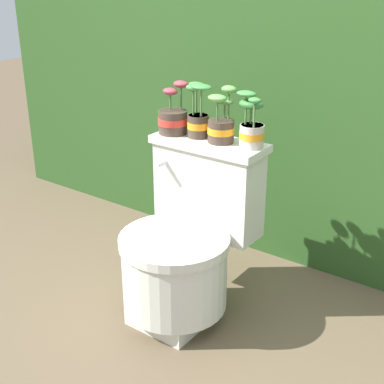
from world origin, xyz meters
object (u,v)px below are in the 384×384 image
(potted_plant_midleft, at_px, (198,117))
(potted_plant_middle, at_px, (221,124))
(toilet, at_px, (186,245))
(potted_plant_midright, at_px, (251,126))
(potted_plant_left, at_px, (173,118))

(potted_plant_midleft, xyz_separation_m, potted_plant_middle, (0.11, -0.00, -0.01))
(potted_plant_middle, bearing_deg, toilet, -108.62)
(potted_plant_midright, bearing_deg, potted_plant_middle, -175.55)
(potted_plant_midleft, xyz_separation_m, potted_plant_midright, (0.23, 0.01, -0.00))
(potted_plant_left, relative_size, potted_plant_middle, 0.97)
(potted_plant_midleft, bearing_deg, potted_plant_midright, 2.08)
(toilet, height_order, potted_plant_left, potted_plant_left)
(toilet, bearing_deg, potted_plant_left, 139.71)
(potted_plant_left, xyz_separation_m, potted_plant_midright, (0.34, 0.02, 0.02))
(potted_plant_middle, bearing_deg, potted_plant_left, -176.31)
(toilet, distance_m, potted_plant_midleft, 0.50)
(potted_plant_left, bearing_deg, potted_plant_midright, 3.96)
(toilet, distance_m, potted_plant_middle, 0.49)
(toilet, xyz_separation_m, potted_plant_midright, (0.18, 0.16, 0.47))
(potted_plant_middle, bearing_deg, potted_plant_midleft, 179.35)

